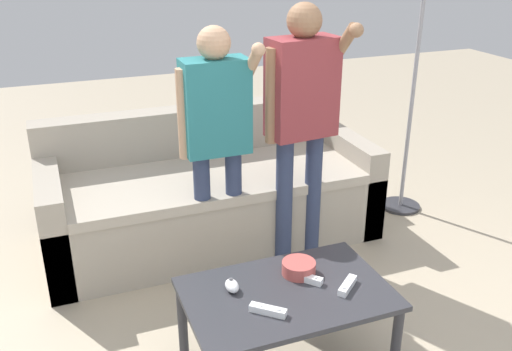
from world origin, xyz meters
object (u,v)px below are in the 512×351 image
(snack_bowl, at_px, (299,268))
(player_right, at_px, (302,108))
(couch, at_px, (209,194))
(game_remote_wand_near, at_px, (305,278))
(game_remote_wand_spare, at_px, (268,310))
(game_remote_nunchuk, at_px, (232,286))
(coffee_table, at_px, (286,302))
(game_remote_wand_far, at_px, (347,286))
(player_center, at_px, (216,126))

(snack_bowl, height_order, player_right, player_right)
(couch, bearing_deg, game_remote_wand_near, -87.55)
(couch, distance_m, game_remote_wand_spare, 1.47)
(couch, relative_size, game_remote_nunchuk, 23.37)
(coffee_table, height_order, snack_bowl, snack_bowl)
(couch, xyz_separation_m, game_remote_wand_near, (0.06, -1.29, 0.15))
(player_right, distance_m, game_remote_wand_far, 1.09)
(player_center, bearing_deg, game_remote_wand_near, -82.06)
(player_center, bearing_deg, coffee_table, -89.01)
(player_right, distance_m, game_remote_wand_near, 1.03)
(couch, distance_m, player_center, 0.74)
(couch, distance_m, game_remote_wand_far, 1.44)
(game_remote_nunchuk, distance_m, player_right, 1.15)
(coffee_table, bearing_deg, game_remote_nunchuk, 158.08)
(snack_bowl, height_order, player_center, player_center)
(snack_bowl, distance_m, player_right, 0.98)
(snack_bowl, relative_size, game_remote_wand_far, 1.14)
(coffee_table, distance_m, game_remote_wand_far, 0.27)
(coffee_table, xyz_separation_m, game_remote_wand_spare, (-0.13, -0.11, 0.07))
(player_right, bearing_deg, couch, 131.33)
(game_remote_wand_far, bearing_deg, player_right, 77.28)
(game_remote_wand_near, bearing_deg, game_remote_wand_spare, -146.50)
(couch, relative_size, game_remote_wand_near, 13.94)
(game_remote_wand_near, xyz_separation_m, game_remote_wand_far, (0.15, -0.12, 0.00))
(player_center, height_order, game_remote_wand_far, player_center)
(couch, distance_m, game_remote_wand_near, 1.30)
(snack_bowl, distance_m, game_remote_wand_near, 0.06)
(snack_bowl, distance_m, game_remote_wand_spare, 0.32)
(game_remote_nunchuk, bearing_deg, game_remote_wand_near, -7.69)
(coffee_table, relative_size, game_remote_wand_near, 5.97)
(coffee_table, relative_size, game_remote_wand_far, 6.56)
(player_center, height_order, game_remote_wand_near, player_center)
(coffee_table, height_order, game_remote_wand_far, game_remote_wand_far)
(couch, bearing_deg, player_right, -48.67)
(game_remote_wand_spare, bearing_deg, coffee_table, 40.52)
(player_right, bearing_deg, coffee_table, -118.18)
(game_remote_wand_far, bearing_deg, player_center, 105.05)
(coffee_table, height_order, player_center, player_center)
(game_remote_wand_far, bearing_deg, snack_bowl, 128.87)
(game_remote_nunchuk, distance_m, game_remote_wand_spare, 0.22)
(coffee_table, distance_m, player_center, 1.05)
(coffee_table, relative_size, snack_bowl, 5.78)
(game_remote_nunchuk, distance_m, game_remote_wand_far, 0.50)
(coffee_table, distance_m, snack_bowl, 0.17)
(game_remote_nunchuk, xyz_separation_m, game_remote_wand_far, (0.47, -0.17, -0.01))
(game_remote_nunchuk, xyz_separation_m, game_remote_wand_spare, (0.08, -0.20, -0.01))
(couch, bearing_deg, game_remote_wand_far, -81.93)
(game_remote_wand_spare, bearing_deg, player_right, 58.63)
(game_remote_wand_spare, bearing_deg, snack_bowl, 42.53)
(couch, xyz_separation_m, snack_bowl, (0.05, -1.23, 0.17))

